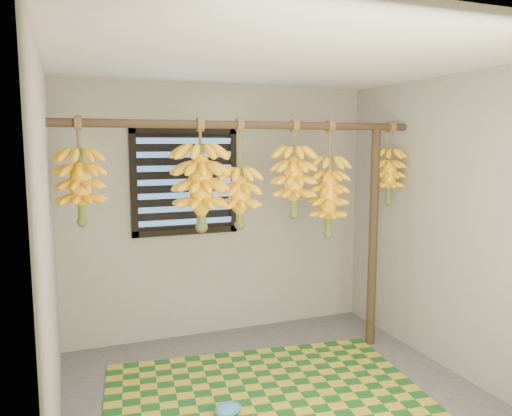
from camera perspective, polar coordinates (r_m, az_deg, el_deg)
name	(u,v)px	position (r m, az deg, el deg)	size (l,w,h in m)	color
floor	(283,404)	(3.86, 3.14, -21.42)	(3.00, 3.00, 0.01)	#474747
ceiling	(286,59)	(3.42, 3.45, 16.61)	(3.00, 3.00, 0.01)	silver
wall_back	(221,211)	(4.84, -4.06, -0.38)	(3.00, 0.01, 2.40)	gray
wall_left	(48,257)	(3.15, -22.63, -5.21)	(0.01, 3.00, 2.40)	gray
wall_right	(457,226)	(4.28, 21.99, -1.94)	(0.01, 3.00, 2.40)	gray
window	(185,182)	(4.69, -8.09, 3.00)	(1.00, 0.04, 1.00)	black
hanging_pole	(249,125)	(4.03, -0.78, 9.46)	(0.06, 0.06, 3.00)	#412C1D
support_post	(373,238)	(4.66, 13.24, -3.35)	(0.08, 0.08, 2.00)	#412C1D
woven_mat	(271,404)	(3.84, 1.69, -21.46)	(2.32, 1.86, 0.01)	#174E1A
plastic_bag	(228,409)	(3.68, -3.25, -21.99)	(0.20, 0.15, 0.08)	#367AC9
banana_bunch_a	(81,186)	(3.79, -19.41, 2.34)	(0.34, 0.34, 0.78)	brown
banana_bunch_b	(201,187)	(3.92, -6.31, 2.36)	(0.43, 0.43, 0.87)	brown
banana_bunch_c	(240,197)	(4.02, -1.86, 1.23)	(0.32, 0.32, 0.87)	brown
banana_bunch_d	(294,181)	(4.20, 4.35, 3.04)	(0.37, 0.37, 0.81)	brown
banana_bunch_e	(329,197)	(4.36, 8.31, 1.29)	(0.33, 0.33, 1.00)	brown
banana_bunch_f	(389,176)	(4.68, 14.97, 3.55)	(0.27, 0.27, 0.75)	brown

